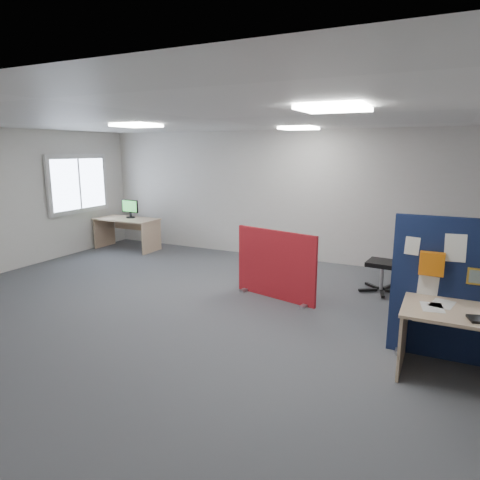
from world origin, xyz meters
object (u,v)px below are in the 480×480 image
at_px(second_desk, 128,226).
at_px(monitor_second, 130,208).
at_px(red_divider, 276,265).
at_px(office_chair, 391,256).

xyz_separation_m(second_desk, monitor_second, (0.01, 0.09, 0.42)).
bearing_deg(monitor_second, red_divider, -19.23).
relative_size(second_desk, office_chair, 1.33).
relative_size(second_desk, monitor_second, 3.14).
bearing_deg(monitor_second, office_chair, -4.25).
distance_m(red_divider, second_desk, 4.67).
height_order(second_desk, monitor_second, monitor_second).
relative_size(monitor_second, office_chair, 0.42).
bearing_deg(second_desk, monitor_second, 80.78).
distance_m(monitor_second, office_chair, 5.98).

